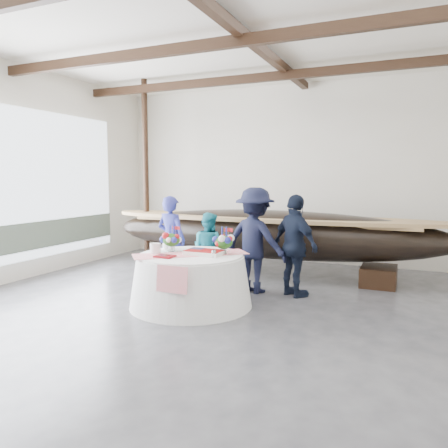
% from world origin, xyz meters
% --- Properties ---
extents(floor, '(10.00, 12.00, 0.01)m').
position_xyz_m(floor, '(0.00, 0.00, 0.00)').
color(floor, '#3D3D42').
rests_on(floor, ground).
extents(wall_back, '(10.00, 0.02, 4.50)m').
position_xyz_m(wall_back, '(0.00, 6.00, 2.25)').
color(wall_back, silver).
rests_on(wall_back, ground).
extents(pavilion_structure, '(9.80, 11.76, 4.50)m').
position_xyz_m(pavilion_structure, '(0.00, 0.73, 4.00)').
color(pavilion_structure, black).
rests_on(pavilion_structure, ground).
extents(longboat_display, '(7.73, 1.55, 1.45)m').
position_xyz_m(longboat_display, '(-0.34, 4.11, 0.92)').
color(longboat_display, black).
rests_on(longboat_display, ground).
extents(banquet_table, '(2.06, 2.06, 0.88)m').
position_xyz_m(banquet_table, '(-0.83, 1.39, 0.44)').
color(banquet_table, white).
rests_on(banquet_table, ground).
extents(tabletop_items, '(1.81, 1.64, 0.40)m').
position_xyz_m(tabletop_items, '(-0.84, 1.52, 1.03)').
color(tabletop_items, red).
rests_on(tabletop_items, banquet_table).
extents(guest_woman_blue, '(0.71, 0.52, 1.79)m').
position_xyz_m(guest_woman_blue, '(-1.94, 2.65, 0.89)').
color(guest_woman_blue, navy).
rests_on(guest_woman_blue, ground).
extents(guest_woman_teal, '(0.80, 0.67, 1.46)m').
position_xyz_m(guest_woman_teal, '(-1.21, 2.87, 0.73)').
color(guest_woman_teal, teal).
rests_on(guest_woman_teal, ground).
extents(guest_man_left, '(1.41, 1.00, 1.98)m').
position_xyz_m(guest_man_left, '(-0.14, 2.67, 0.99)').
color(guest_man_left, black).
rests_on(guest_man_left, ground).
extents(guest_man_right, '(1.15, 0.99, 1.86)m').
position_xyz_m(guest_man_right, '(0.63, 2.66, 0.93)').
color(guest_man_right, black).
rests_on(guest_man_right, ground).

